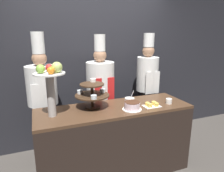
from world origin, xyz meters
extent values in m
cube|color=#232328|center=(0.00, 1.28, 1.40)|extent=(10.00, 0.06, 2.80)
cube|color=black|center=(0.00, 0.31, 0.44)|extent=(1.93, 0.62, 0.88)
cube|color=#4C3321|center=(0.00, 0.31, 0.90)|extent=(1.93, 0.62, 0.03)
cylinder|color=#3D2819|center=(-0.26, 0.40, 0.92)|extent=(0.19, 0.19, 0.02)
cylinder|color=#3D2819|center=(-0.26, 0.40, 1.07)|extent=(0.04, 0.04, 0.30)
cylinder|color=#3D2819|center=(-0.26, 0.40, 1.07)|extent=(0.42, 0.42, 0.02)
cylinder|color=#3D2819|center=(-0.26, 0.40, 1.21)|extent=(0.30, 0.30, 0.02)
cylinder|color=silver|center=(-0.11, 0.46, 1.10)|extent=(0.07, 0.07, 0.04)
cylinder|color=beige|center=(-0.11, 0.46, 1.10)|extent=(0.06, 0.06, 0.03)
cylinder|color=silver|center=(-0.39, 0.51, 1.10)|extent=(0.07, 0.07, 0.04)
cylinder|color=red|center=(-0.39, 0.51, 1.10)|extent=(0.06, 0.06, 0.03)
cylinder|color=silver|center=(-0.29, 0.24, 1.10)|extent=(0.07, 0.07, 0.04)
cylinder|color=gold|center=(-0.29, 0.24, 1.10)|extent=(0.06, 0.06, 0.03)
cylinder|color=white|center=(-0.22, 0.50, 1.24)|extent=(0.07, 0.07, 0.04)
cylinder|color=#B2ADA8|center=(-0.75, 0.31, 1.15)|extent=(0.09, 0.09, 0.47)
cylinder|color=white|center=(-0.75, 0.31, 1.40)|extent=(0.33, 0.33, 0.01)
sphere|color=#ADC160|center=(-0.67, 0.29, 1.46)|extent=(0.12, 0.12, 0.12)
sphere|color=red|center=(-0.74, 0.39, 1.45)|extent=(0.08, 0.08, 0.08)
sphere|color=#84B742|center=(-0.83, 0.31, 1.45)|extent=(0.09, 0.09, 0.09)
sphere|color=orange|center=(-0.74, 0.22, 1.44)|extent=(0.08, 0.08, 0.08)
cylinder|color=white|center=(0.16, 0.16, 0.92)|extent=(0.24, 0.24, 0.01)
cylinder|color=silver|center=(0.16, 0.16, 0.97)|extent=(0.19, 0.19, 0.08)
cylinder|color=#472819|center=(0.16, 0.16, 1.01)|extent=(0.18, 0.18, 0.01)
cylinder|color=white|center=(0.71, 0.18, 0.95)|extent=(0.08, 0.08, 0.07)
cube|color=white|center=(0.45, 0.17, 0.92)|extent=(0.21, 0.15, 0.01)
cube|color=#EFCC56|center=(0.40, 0.14, 0.94)|extent=(0.04, 0.04, 0.04)
cube|color=#EFCC56|center=(0.49, 0.14, 0.94)|extent=(0.04, 0.04, 0.04)
cube|color=#EFCC56|center=(0.40, 0.20, 0.94)|extent=(0.04, 0.04, 0.04)
cube|color=#EFCC56|center=(0.49, 0.20, 0.94)|extent=(0.04, 0.04, 0.04)
cylinder|color=white|center=(0.27, 0.46, 0.94)|extent=(0.13, 0.13, 0.05)
cylinder|color=#BCBCC1|center=(0.31, 0.46, 1.01)|extent=(0.05, 0.01, 0.11)
cube|color=black|center=(-0.82, 0.90, 0.44)|extent=(0.30, 0.16, 0.87)
cylinder|color=white|center=(-0.82, 0.90, 1.14)|extent=(0.40, 0.40, 0.53)
cube|color=white|center=(-0.82, 0.71, 1.03)|extent=(0.28, 0.01, 0.34)
sphere|color=#A37556|center=(-0.82, 0.90, 1.49)|extent=(0.19, 0.19, 0.19)
cylinder|color=white|center=(-0.82, 0.90, 1.69)|extent=(0.16, 0.16, 0.28)
cube|color=#28282D|center=(0.00, 0.90, 0.45)|extent=(0.31, 0.17, 0.89)
cylinder|color=white|center=(0.00, 0.90, 1.15)|extent=(0.41, 0.41, 0.52)
cube|color=red|center=(0.00, 0.70, 1.05)|extent=(0.29, 0.01, 0.33)
sphere|color=#A37556|center=(0.00, 0.90, 1.50)|extent=(0.19, 0.19, 0.19)
cylinder|color=white|center=(0.00, 0.90, 1.68)|extent=(0.16, 0.16, 0.24)
cube|color=black|center=(0.80, 0.90, 0.45)|extent=(0.26, 0.14, 0.90)
cylinder|color=white|center=(0.80, 0.90, 1.17)|extent=(0.35, 0.35, 0.55)
cube|color=white|center=(0.80, 0.73, 1.06)|extent=(0.24, 0.01, 0.35)
sphere|color=#A37556|center=(0.80, 0.90, 1.54)|extent=(0.19, 0.19, 0.19)
cylinder|color=white|center=(0.80, 0.90, 1.71)|extent=(0.17, 0.17, 0.21)
camera|label=1|loc=(-0.87, -1.86, 1.80)|focal=32.00mm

